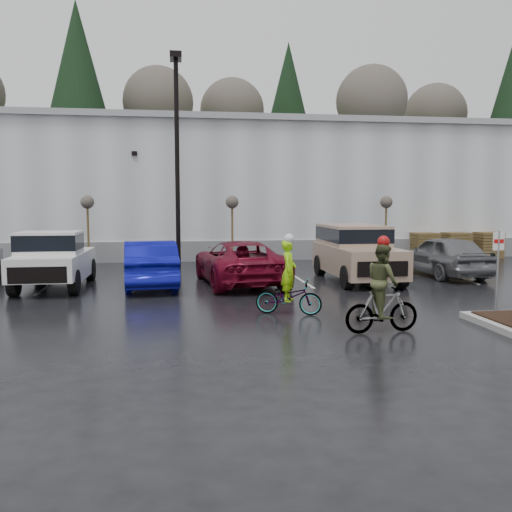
{
  "coord_description": "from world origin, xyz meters",
  "views": [
    {
      "loc": [
        -4.07,
        -12.11,
        2.92
      ],
      "look_at": [
        -1.72,
        3.85,
        1.3
      ],
      "focal_mm": 38.0,
      "sensor_mm": 36.0,
      "label": 1
    }
  ],
  "objects": [
    {
      "name": "ground",
      "position": [
        0.0,
        0.0,
        0.0
      ],
      "size": [
        120.0,
        120.0,
        0.0
      ],
      "primitive_type": "plane",
      "color": "black",
      "rests_on": "ground"
    },
    {
      "name": "warehouse",
      "position": [
        0.0,
        21.99,
        3.65
      ],
      "size": [
        60.5,
        15.5,
        7.2
      ],
      "color": "#BBBDC0",
      "rests_on": "ground"
    },
    {
      "name": "wooded_ridge",
      "position": [
        0.0,
        45.0,
        3.0
      ],
      "size": [
        80.0,
        25.0,
        6.0
      ],
      "primitive_type": "cube",
      "color": "#1D3616",
      "rests_on": "ground"
    },
    {
      "name": "lamppost",
      "position": [
        -4.0,
        12.0,
        5.69
      ],
      "size": [
        0.5,
        1.0,
        9.22
      ],
      "color": "black",
      "rests_on": "ground"
    },
    {
      "name": "sapling_west",
      "position": [
        -8.0,
        13.0,
        2.73
      ],
      "size": [
        0.6,
        0.6,
        3.2
      ],
      "color": "#4A381D",
      "rests_on": "ground"
    },
    {
      "name": "sapling_mid",
      "position": [
        -1.5,
        13.0,
        2.73
      ],
      "size": [
        0.6,
        0.6,
        3.2
      ],
      "color": "#4A381D",
      "rests_on": "ground"
    },
    {
      "name": "sapling_east",
      "position": [
        6.0,
        13.0,
        2.73
      ],
      "size": [
        0.6,
        0.6,
        3.2
      ],
      "color": "#4A381D",
      "rests_on": "ground"
    },
    {
      "name": "pallet_stack_a",
      "position": [
        8.5,
        14.0,
        0.68
      ],
      "size": [
        1.2,
        1.2,
        1.35
      ],
      "primitive_type": "cube",
      "color": "#4A381D",
      "rests_on": "ground"
    },
    {
      "name": "pallet_stack_b",
      "position": [
        10.2,
        14.0,
        0.68
      ],
      "size": [
        1.2,
        1.2,
        1.35
      ],
      "primitive_type": "cube",
      "color": "#4A381D",
      "rests_on": "ground"
    },
    {
      "name": "pallet_stack_c",
      "position": [
        12.0,
        14.0,
        0.68
      ],
      "size": [
        1.2,
        1.2,
        1.35
      ],
      "primitive_type": "cube",
      "color": "#4A381D",
      "rests_on": "ground"
    },
    {
      "name": "fire_lane_sign",
      "position": [
        3.8,
        0.2,
        1.41
      ],
      "size": [
        0.3,
        0.05,
        2.2
      ],
      "color": "gray",
      "rests_on": "ground"
    },
    {
      "name": "pickup_white",
      "position": [
        -8.18,
        7.15,
        0.98
      ],
      "size": [
        2.1,
        5.2,
        1.96
      ],
      "primitive_type": null,
      "color": "silver",
      "rests_on": "ground"
    },
    {
      "name": "car_blue",
      "position": [
        -4.99,
        6.77,
        0.8
      ],
      "size": [
        2.07,
        4.96,
        1.6
      ],
      "primitive_type": "imported",
      "rotation": [
        0.0,
        0.0,
        3.22
      ],
      "color": "#0D1097",
      "rests_on": "ground"
    },
    {
      "name": "car_red",
      "position": [
        -1.88,
        6.88,
        0.78
      ],
      "size": [
        3.13,
        5.82,
        1.55
      ],
      "primitive_type": "imported",
      "rotation": [
        0.0,
        0.0,
        3.24
      ],
      "color": "maroon",
      "rests_on": "ground"
    },
    {
      "name": "suv_tan",
      "position": [
        2.52,
        7.01,
        1.03
      ],
      "size": [
        2.2,
        5.1,
        2.06
      ],
      "primitive_type": null,
      "color": "#A1836D",
      "rests_on": "ground"
    },
    {
      "name": "car_grey",
      "position": [
        6.28,
        7.72,
        0.81
      ],
      "size": [
        2.17,
        4.84,
        1.62
      ],
      "primitive_type": "imported",
      "rotation": [
        0.0,
        0.0,
        3.2
      ],
      "color": "slate",
      "rests_on": "ground"
    },
    {
      "name": "cyclist_hivis",
      "position": [
        -1.21,
        1.5,
        0.66
      ],
      "size": [
        1.84,
        1.2,
        2.1
      ],
      "rotation": [
        0.0,
        0.0,
        1.2
      ],
      "color": "#3F3F44",
      "rests_on": "ground"
    },
    {
      "name": "cyclist_olive",
      "position": [
        0.44,
        -0.75,
        0.8
      ],
      "size": [
        1.71,
        0.84,
        2.18
      ],
      "rotation": [
        0.0,
        0.0,
        1.66
      ],
      "color": "#3F3F44",
      "rests_on": "ground"
    }
  ]
}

